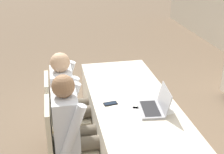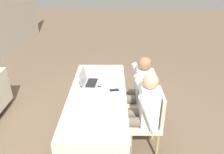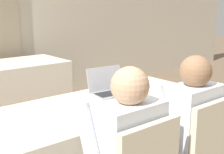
{
  "view_description": "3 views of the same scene",
  "coord_description": "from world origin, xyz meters",
  "px_view_note": "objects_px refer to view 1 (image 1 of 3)",
  "views": [
    {
      "loc": [
        2.67,
        -0.74,
        2.21
      ],
      "look_at": [
        0.0,
        -0.2,
        0.98
      ],
      "focal_mm": 50.0,
      "sensor_mm": 36.0,
      "label": 1
    },
    {
      "loc": [
        -2.64,
        -0.22,
        2.28
      ],
      "look_at": [
        0.0,
        -0.2,
        0.98
      ],
      "focal_mm": 35.0,
      "sensor_mm": 36.0,
      "label": 2
    },
    {
      "loc": [
        -1.32,
        -1.79,
        1.46
      ],
      "look_at": [
        0.0,
        -0.2,
        0.98
      ],
      "focal_mm": 50.0,
      "sensor_mm": 36.0,
      "label": 3
    }
  ],
  "objects_px": {
    "person_checkered_shirt": "(70,97)",
    "person_white_shirt": "(75,126)",
    "chair_near_right": "(64,142)",
    "cell_phone": "(110,104)",
    "laptop": "(154,106)",
    "chair_near_left": "(61,111)"
  },
  "relations": [
    {
      "from": "laptop",
      "to": "chair_near_left",
      "type": "height_order",
      "value": "laptop"
    },
    {
      "from": "laptop",
      "to": "cell_phone",
      "type": "height_order",
      "value": "laptop"
    },
    {
      "from": "person_checkered_shirt",
      "to": "person_white_shirt",
      "type": "height_order",
      "value": "same"
    },
    {
      "from": "laptop",
      "to": "person_white_shirt",
      "type": "xyz_separation_m",
      "value": [
        0.0,
        -0.74,
        -0.12
      ]
    },
    {
      "from": "chair_near_right",
      "to": "person_white_shirt",
      "type": "height_order",
      "value": "person_white_shirt"
    },
    {
      "from": "cell_phone",
      "to": "chair_near_right",
      "type": "bearing_deg",
      "value": -75.12
    },
    {
      "from": "cell_phone",
      "to": "person_checkered_shirt",
      "type": "xyz_separation_m",
      "value": [
        -0.35,
        -0.37,
        -0.08
      ]
    },
    {
      "from": "cell_phone",
      "to": "chair_near_right",
      "type": "distance_m",
      "value": 0.56
    },
    {
      "from": "cell_phone",
      "to": "chair_near_left",
      "type": "bearing_deg",
      "value": -135.17
    },
    {
      "from": "person_checkered_shirt",
      "to": "person_white_shirt",
      "type": "relative_size",
      "value": 1.0
    },
    {
      "from": "laptop",
      "to": "chair_near_left",
      "type": "bearing_deg",
      "value": -116.98
    },
    {
      "from": "laptop",
      "to": "cell_phone",
      "type": "distance_m",
      "value": 0.43
    },
    {
      "from": "laptop",
      "to": "person_white_shirt",
      "type": "relative_size",
      "value": 0.31
    },
    {
      "from": "cell_phone",
      "to": "person_white_shirt",
      "type": "height_order",
      "value": "person_white_shirt"
    },
    {
      "from": "chair_near_left",
      "to": "chair_near_right",
      "type": "relative_size",
      "value": 1.0
    },
    {
      "from": "chair_near_left",
      "to": "cell_phone",
      "type": "bearing_deg",
      "value": -126.99
    },
    {
      "from": "person_checkered_shirt",
      "to": "laptop",
      "type": "bearing_deg",
      "value": -126.38
    },
    {
      "from": "chair_near_right",
      "to": "laptop",
      "type": "bearing_deg",
      "value": -89.68
    },
    {
      "from": "chair_near_left",
      "to": "chair_near_right",
      "type": "height_order",
      "value": "same"
    },
    {
      "from": "laptop",
      "to": "person_white_shirt",
      "type": "distance_m",
      "value": 0.75
    },
    {
      "from": "laptop",
      "to": "chair_near_right",
      "type": "distance_m",
      "value": 0.89
    },
    {
      "from": "cell_phone",
      "to": "person_checkered_shirt",
      "type": "distance_m",
      "value": 0.52
    }
  ]
}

